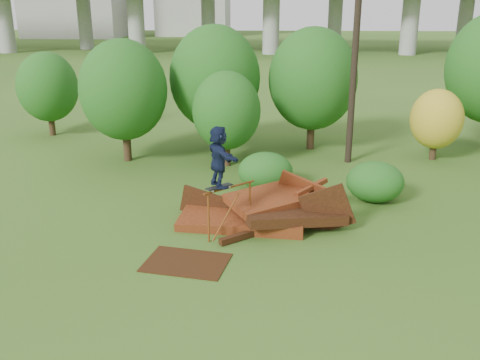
# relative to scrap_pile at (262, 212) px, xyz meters

# --- Properties ---
(ground) EXTENTS (240.00, 240.00, 0.00)m
(ground) POSITION_rel_scrap_pile_xyz_m (0.12, -2.59, -0.35)
(ground) COLOR #2D5116
(ground) RESTS_ON ground
(scrap_pile) EXTENTS (5.67, 3.54, 1.89)m
(scrap_pile) POSITION_rel_scrap_pile_xyz_m (0.00, 0.00, 0.00)
(scrap_pile) COLOR #4B170D
(scrap_pile) RESTS_ON ground
(grind_rail) EXTENTS (1.42, 1.33, 1.55)m
(grind_rail) POSITION_rel_scrap_pile_xyz_m (-0.96, -1.05, 0.73)
(grind_rail) COLOR brown
(grind_rail) RESTS_ON ground
(skateboard) EXTENTS (0.79, 0.76, 0.09)m
(skateboard) POSITION_rel_scrap_pile_xyz_m (-1.24, -1.31, 1.28)
(skateboard) COLOR black
(skateboard) RESTS_ON grind_rail
(skater) EXTENTS (1.26, 1.71, 1.79)m
(skater) POSITION_rel_scrap_pile_xyz_m (-1.24, -1.31, 2.19)
(skater) COLOR #131C39
(skater) RESTS_ON skateboard
(flat_plate) EXTENTS (2.45, 1.95, 0.03)m
(flat_plate) POSITION_rel_scrap_pile_xyz_m (-2.00, -2.97, -0.33)
(flat_plate) COLOR #331B0B
(flat_plate) RESTS_ON ground
(tree_0) EXTENTS (3.75, 3.75, 5.30)m
(tree_0) POSITION_rel_scrap_pile_xyz_m (-6.08, 6.65, 2.78)
(tree_0) COLOR black
(tree_0) RESTS_ON ground
(tree_1) EXTENTS (4.16, 4.16, 5.79)m
(tree_1) POSITION_rel_scrap_pile_xyz_m (-2.37, 8.74, 3.04)
(tree_1) COLOR black
(tree_1) RESTS_ON ground
(tree_2) EXTENTS (2.87, 2.87, 4.05)m
(tree_2) POSITION_rel_scrap_pile_xyz_m (-1.63, 6.14, 2.04)
(tree_2) COLOR black
(tree_2) RESTS_ON ground
(tree_3) EXTENTS (4.10, 4.10, 5.69)m
(tree_3) POSITION_rel_scrap_pile_xyz_m (2.15, 9.10, 2.98)
(tree_3) COLOR black
(tree_3) RESTS_ON ground
(tree_4) EXTENTS (2.28, 2.28, 3.15)m
(tree_4) POSITION_rel_scrap_pile_xyz_m (7.49, 7.59, 1.48)
(tree_4) COLOR black
(tree_4) RESTS_ON ground
(tree_6) EXTENTS (3.10, 3.10, 4.33)m
(tree_6) POSITION_rel_scrap_pile_xyz_m (-11.27, 11.10, 2.19)
(tree_6) COLOR black
(tree_6) RESTS_ON ground
(shrub_left) EXTENTS (2.05, 1.89, 1.42)m
(shrub_left) POSITION_rel_scrap_pile_xyz_m (0.06, 3.16, 0.36)
(shrub_left) COLOR #1C5516
(shrub_left) RESTS_ON ground
(shrub_right) EXTENTS (2.02, 1.85, 1.43)m
(shrub_right) POSITION_rel_scrap_pile_xyz_m (3.93, 2.13, 0.37)
(shrub_right) COLOR #1C5516
(shrub_right) RESTS_ON ground
(utility_pole) EXTENTS (1.40, 0.28, 9.43)m
(utility_pole) POSITION_rel_scrap_pile_xyz_m (3.67, 6.97, 4.44)
(utility_pole) COLOR black
(utility_pole) RESTS_ON ground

